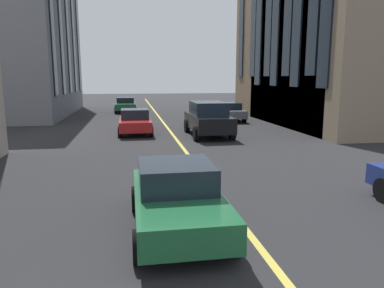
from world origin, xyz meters
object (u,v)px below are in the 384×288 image
(car_red_parked_a, at_px, (135,121))
(car_green_parked_b, at_px, (126,105))
(car_grey_oncoming, at_px, (228,111))
(car_green_far, at_px, (177,197))
(car_black_near, at_px, (208,118))

(car_red_parked_a, bearing_deg, car_green_parked_b, 2.79)
(car_grey_oncoming, bearing_deg, car_green_far, 161.88)
(car_red_parked_a, bearing_deg, car_black_near, -111.10)
(car_green_parked_b, xyz_separation_m, car_black_near, (-15.43, -4.64, 0.27))
(car_grey_oncoming, xyz_separation_m, car_green_far, (-19.31, 6.32, -0.00))
(car_black_near, xyz_separation_m, car_green_far, (-12.27, 3.30, -0.27))
(car_green_far, bearing_deg, car_black_near, -15.05)
(car_grey_oncoming, relative_size, car_green_far, 1.13)
(car_green_parked_b, xyz_separation_m, car_red_parked_a, (-13.90, -0.68, -0.00))
(car_red_parked_a, bearing_deg, car_green_far, -177.27)
(car_green_parked_b, distance_m, car_grey_oncoming, 11.36)
(car_green_parked_b, xyz_separation_m, car_grey_oncoming, (-8.39, -7.66, 0.00))
(car_green_parked_b, height_order, car_red_parked_a, car_red_parked_a)
(car_green_parked_b, bearing_deg, car_green_far, -177.24)
(car_black_near, distance_m, car_red_parked_a, 4.25)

